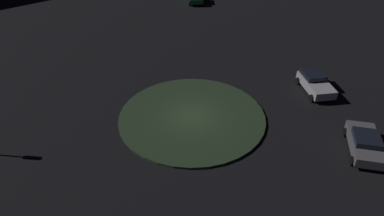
% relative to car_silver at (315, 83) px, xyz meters
% --- Properties ---
extents(ground_plane, '(119.55, 119.55, 0.00)m').
position_rel_car_silver_xyz_m(ground_plane, '(4.16, -10.55, -0.77)').
color(ground_plane, black).
extents(roundabout_island, '(11.34, 11.34, 0.18)m').
position_rel_car_silver_xyz_m(roundabout_island, '(4.16, -10.55, -0.68)').
color(roundabout_island, '#2D4228').
rests_on(roundabout_island, ground_plane).
extents(car_silver, '(4.22, 2.64, 1.46)m').
position_rel_car_silver_xyz_m(car_silver, '(0.00, 0.00, 0.00)').
color(car_silver, silver).
rests_on(car_silver, ground_plane).
extents(car_grey, '(4.49, 2.76, 1.38)m').
position_rel_car_silver_xyz_m(car_grey, '(7.83, 1.20, -0.04)').
color(car_grey, slate).
rests_on(car_grey, ground_plane).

